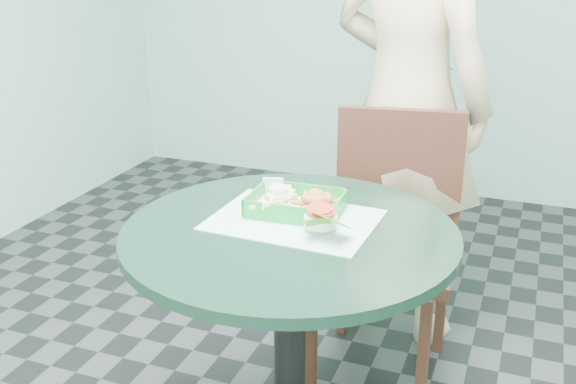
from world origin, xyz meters
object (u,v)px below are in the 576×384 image
(dining_chair, at_px, (390,226))
(food_basket, at_px, (296,214))
(crab_sandwich, at_px, (315,209))
(diner_person, at_px, (411,43))
(sauce_ramekin, at_px, (279,198))
(cafe_table, at_px, (290,293))

(dining_chair, xyz_separation_m, food_basket, (-0.15, -0.54, 0.23))
(crab_sandwich, bearing_deg, food_basket, 156.26)
(diner_person, distance_m, sauce_ramekin, 0.89)
(cafe_table, relative_size, sauce_ramekin, 15.57)
(sauce_ramekin, bearing_deg, dining_chair, 67.82)
(cafe_table, distance_m, crab_sandwich, 0.24)
(food_basket, height_order, sauce_ramekin, sauce_ramekin)
(diner_person, relative_size, food_basket, 8.99)
(food_basket, distance_m, sauce_ramekin, 0.07)
(sauce_ramekin, bearing_deg, crab_sandwich, -20.71)
(crab_sandwich, xyz_separation_m, sauce_ramekin, (-0.12, 0.05, 0.00))
(dining_chair, distance_m, food_basket, 0.61)
(food_basket, height_order, crab_sandwich, crab_sandwich)
(cafe_table, distance_m, dining_chair, 0.66)
(cafe_table, height_order, sauce_ramekin, sauce_ramekin)
(dining_chair, relative_size, sauce_ramekin, 16.31)
(dining_chair, height_order, crab_sandwich, dining_chair)
(diner_person, distance_m, crab_sandwich, 0.91)
(cafe_table, bearing_deg, dining_chair, 78.57)
(cafe_table, bearing_deg, diner_person, 83.13)
(food_basket, relative_size, sauce_ramekin, 4.41)
(diner_person, height_order, sauce_ramekin, diner_person)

